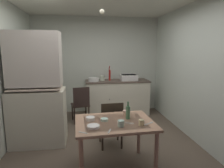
% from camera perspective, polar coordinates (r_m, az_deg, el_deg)
% --- Properties ---
extents(ground_plane, '(5.39, 5.39, 0.00)m').
position_cam_1_polar(ground_plane, '(3.66, -1.82, -18.13)').
color(ground_plane, brown).
extents(wall_back, '(3.50, 0.10, 2.60)m').
position_cam_1_polar(wall_back, '(5.48, -4.45, 5.50)').
color(wall_back, silver).
rests_on(wall_back, ground).
extents(wall_right, '(0.10, 4.49, 2.60)m').
position_cam_1_polar(wall_right, '(3.86, 24.93, 2.74)').
color(wall_right, silver).
rests_on(wall_right, ground).
extents(hutch_cabinet, '(0.97, 0.55, 2.04)m').
position_cam_1_polar(hutch_cabinet, '(3.75, -21.07, -2.58)').
color(hutch_cabinet, beige).
rests_on(hutch_cabinet, ground).
extents(counter_cabinet, '(1.68, 0.64, 0.92)m').
position_cam_1_polar(counter_cabinet, '(5.31, 1.49, -3.83)').
color(counter_cabinet, beige).
rests_on(counter_cabinet, ground).
extents(sink_basin, '(0.44, 0.34, 0.15)m').
position_cam_1_polar(sink_basin, '(5.27, 4.88, 1.95)').
color(sink_basin, white).
rests_on(sink_basin, counter_cabinet).
extents(hand_pump, '(0.05, 0.27, 0.39)m').
position_cam_1_polar(hand_pump, '(5.21, -0.68, 2.92)').
color(hand_pump, '#B21E19').
rests_on(hand_pump, counter_cabinet).
extents(mixing_bowl_counter, '(0.28, 0.28, 0.10)m').
position_cam_1_polar(mixing_bowl_counter, '(5.10, -5.35, 1.34)').
color(mixing_bowl_counter, white).
rests_on(mixing_bowl_counter, counter_cabinet).
extents(stoneware_crock, '(0.12, 0.12, 0.13)m').
position_cam_1_polar(stoneware_crock, '(5.17, -2.86, 1.68)').
color(stoneware_crock, beige).
rests_on(stoneware_crock, counter_cabinet).
extents(dining_table, '(1.13, 0.89, 0.72)m').
position_cam_1_polar(dining_table, '(2.85, 0.76, -12.57)').
color(dining_table, tan).
rests_on(dining_table, ground).
extents(chair_far_side, '(0.42, 0.42, 0.84)m').
position_cam_1_polar(chair_far_side, '(3.52, -0.26, -11.24)').
color(chair_far_side, '#34271D').
rests_on(chair_far_side, ground).
extents(chair_by_counter, '(0.47, 0.47, 0.87)m').
position_cam_1_polar(chair_by_counter, '(4.73, -9.12, -5.65)').
color(chair_by_counter, '#30231D').
rests_on(chair_by_counter, ground).
extents(serving_bowl_wide, '(0.13, 0.13, 0.05)m').
position_cam_1_polar(serving_bowl_wide, '(2.87, -6.32, -10.00)').
color(serving_bowl_wide, white).
rests_on(serving_bowl_wide, dining_table).
extents(soup_bowl_small, '(0.16, 0.16, 0.03)m').
position_cam_1_polar(soup_bowl_small, '(2.61, -5.46, -12.23)').
color(soup_bowl_small, white).
rests_on(soup_bowl_small, dining_table).
extents(sauce_dish, '(0.11, 0.11, 0.04)m').
position_cam_1_polar(sauce_dish, '(2.83, -2.23, -10.35)').
color(sauce_dish, '#ADD1C1').
rests_on(sauce_dish, dining_table).
extents(mug_dark, '(0.07, 0.07, 0.08)m').
position_cam_1_polar(mug_dark, '(2.68, 8.57, -11.08)').
color(mug_dark, beige).
rests_on(mug_dark, dining_table).
extents(teacup_mint, '(0.09, 0.09, 0.08)m').
position_cam_1_polar(teacup_mint, '(2.63, 2.62, -11.41)').
color(teacup_mint, '#ADD1C1').
rests_on(teacup_mint, dining_table).
extents(teacup_cream, '(0.09, 0.09, 0.08)m').
position_cam_1_polar(teacup_cream, '(3.04, 4.00, -8.44)').
color(teacup_cream, tan).
rests_on(teacup_cream, dining_table).
extents(glass_bottle, '(0.06, 0.06, 0.26)m').
position_cam_1_polar(glass_bottle, '(2.89, 4.68, -8.14)').
color(glass_bottle, '#4C7F56').
rests_on(glass_bottle, dining_table).
extents(table_knife, '(0.16, 0.11, 0.00)m').
position_cam_1_polar(table_knife, '(2.77, 10.59, -11.29)').
color(table_knife, silver).
rests_on(table_knife, dining_table).
extents(teaspoon_near_bowl, '(0.06, 0.13, 0.00)m').
position_cam_1_polar(teaspoon_near_bowl, '(2.50, -0.73, -13.57)').
color(teaspoon_near_bowl, beige).
rests_on(teaspoon_near_bowl, dining_table).
extents(teaspoon_by_cup, '(0.13, 0.08, 0.00)m').
position_cam_1_polar(teaspoon_by_cup, '(2.75, 5.03, -11.33)').
color(teaspoon_by_cup, beige).
rests_on(teaspoon_by_cup, dining_table).
extents(serving_spoon, '(0.12, 0.08, 0.00)m').
position_cam_1_polar(serving_spoon, '(2.48, -8.39, -13.85)').
color(serving_spoon, beige).
rests_on(serving_spoon, dining_table).
extents(pendant_bulb, '(0.08, 0.08, 0.08)m').
position_cam_1_polar(pendant_bulb, '(3.32, -2.96, 20.32)').
color(pendant_bulb, '#F9EFCC').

